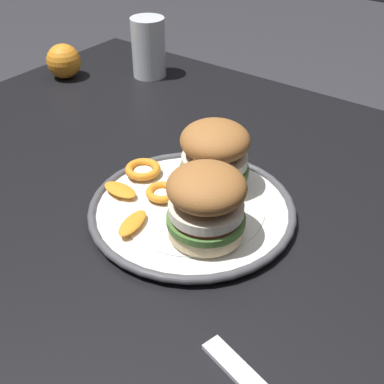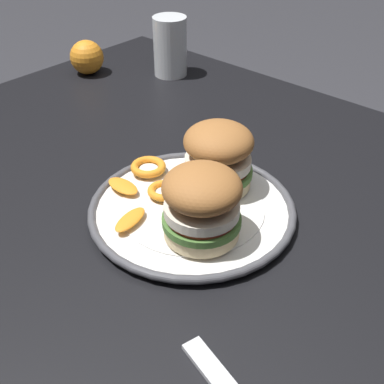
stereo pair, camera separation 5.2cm
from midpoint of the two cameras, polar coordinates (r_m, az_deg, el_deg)
dining_table at (r=0.84m, az=-4.36°, el=-5.21°), size 1.12×0.94×0.71m
dinner_plate at (r=0.72m, az=-2.09°, el=-2.04°), size 0.30×0.30×0.02m
sandwich_half_left at (r=0.73m, az=0.56°, el=4.29°), size 0.14×0.14×0.10m
sandwich_half_right at (r=0.63m, az=-0.72°, el=-1.23°), size 0.14×0.14×0.10m
orange_peel_curled at (r=0.78m, az=-7.56°, el=2.54°), size 0.06×0.06×0.01m
orange_peel_strip_long at (r=0.75m, az=-10.26°, el=0.21°), size 0.06×0.03×0.01m
orange_peel_strip_short at (r=0.68m, az=-9.03°, el=-3.59°), size 0.04×0.06×0.01m
orange_peel_small_curl at (r=0.73m, az=-5.51°, el=-0.09°), size 0.07×0.07×0.01m
drinking_glass at (r=1.16m, az=-6.32°, el=15.67°), size 0.08×0.08×0.13m
whole_orange at (r=1.19m, az=-15.76°, el=14.21°), size 0.08×0.08×0.08m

